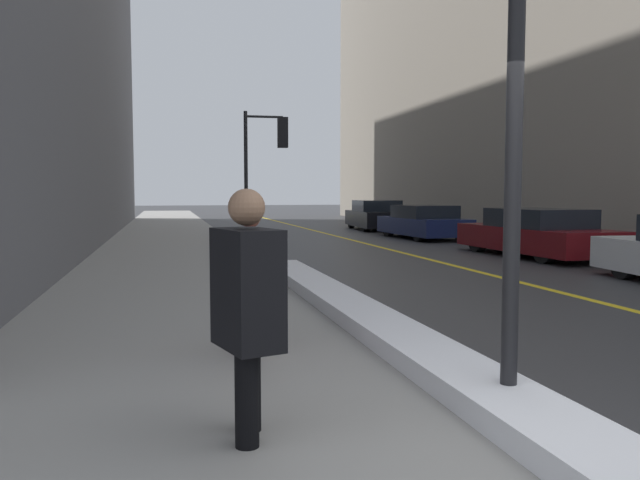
{
  "coord_description": "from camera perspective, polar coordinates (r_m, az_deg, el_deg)",
  "views": [
    {
      "loc": [
        -2.11,
        -2.89,
        1.58
      ],
      "look_at": [
        -0.4,
        4.0,
        1.05
      ],
      "focal_mm": 35.0,
      "sensor_mm": 36.0,
      "label": 1
    }
  ],
  "objects": [
    {
      "name": "pedestrian_in_glasses",
      "position": [
        6.13,
        -6.36,
        -2.97
      ],
      "size": [
        0.4,
        0.53,
        1.46
      ],
      "rotation": [
        0.0,
        0.0,
        -1.29
      ],
      "color": "#340C0C",
      "rests_on": "ground"
    },
    {
      "name": "pedestrian_trailing",
      "position": [
        4.0,
        -6.72,
        -5.69
      ],
      "size": [
        0.44,
        0.76,
        1.61
      ],
      "rotation": [
        0.0,
        0.0,
        -1.29
      ],
      "color": "black",
      "rests_on": "ground"
    },
    {
      "name": "parked_car_maroon",
      "position": [
        16.53,
        19.14,
        0.56
      ],
      "size": [
        1.95,
        4.8,
        1.2
      ],
      "rotation": [
        0.0,
        0.0,
        1.6
      ],
      "color": "#600F14",
      "rests_on": "ground"
    },
    {
      "name": "traffic_light_near",
      "position": [
        18.72,
        -4.76,
        8.26
      ],
      "size": [
        1.31,
        0.32,
        3.98
      ],
      "rotation": [
        0.0,
        0.0,
        -0.04
      ],
      "color": "black",
      "rests_on": "ground"
    },
    {
      "name": "road_centre_stripe",
      "position": [
        18.97,
        4.92,
        -0.5
      ],
      "size": [
        0.16,
        80.0,
        0.0
      ],
      "color": "gold",
      "rests_on": "ground"
    },
    {
      "name": "parked_car_black",
      "position": [
        27.26,
        5.13,
        2.23
      ],
      "size": [
        2.16,
        4.43,
        1.28
      ],
      "rotation": [
        0.0,
        0.0,
        1.49
      ],
      "color": "black",
      "rests_on": "ground"
    },
    {
      "name": "sidewalk_slab",
      "position": [
        17.96,
        -13.51,
        -0.86
      ],
      "size": [
        4.0,
        80.0,
        0.01
      ],
      "color": "gray",
      "rests_on": "ground"
    },
    {
      "name": "snow_bank_curb",
      "position": [
        8.0,
        3.1,
        -6.41
      ],
      "size": [
        0.65,
        10.33,
        0.2
      ],
      "color": "white",
      "rests_on": "ground"
    },
    {
      "name": "building_facade_right",
      "position": [
        30.1,
        17.73,
        18.74
      ],
      "size": [
        6.0,
        36.0,
        18.39
      ],
      "color": "gray",
      "rests_on": "ground"
    },
    {
      "name": "lamp_post",
      "position": [
        4.76,
        17.48,
        15.82
      ],
      "size": [
        0.28,
        0.28,
        4.18
      ],
      "color": "black",
      "rests_on": "ground"
    },
    {
      "name": "parked_car_navy",
      "position": [
        22.16,
        9.42,
        1.59
      ],
      "size": [
        2.0,
        4.2,
        1.16
      ],
      "rotation": [
        0.0,
        0.0,
        1.62
      ],
      "color": "navy",
      "rests_on": "ground"
    }
  ]
}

